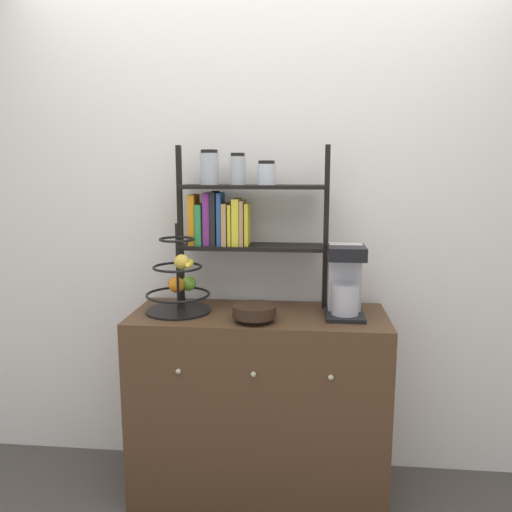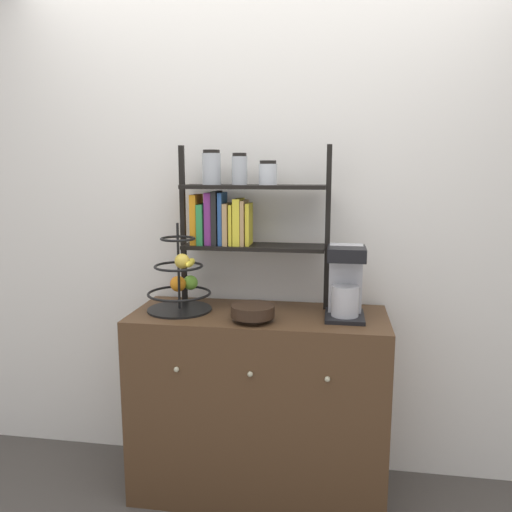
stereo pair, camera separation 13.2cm
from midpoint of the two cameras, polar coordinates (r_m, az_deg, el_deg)
The scene contains 6 objects.
wall_back at distance 2.55m, azimuth -0.55°, elevation 3.80°, with size 7.00×0.05×2.60m, color silver.
sideboard at distance 2.52m, azimuth -1.25°, elevation -16.50°, with size 1.19×0.50×0.90m.
coffee_maker at distance 2.31m, azimuth 8.54°, elevation -2.79°, with size 0.18×0.22×0.33m.
fruit_stand at distance 2.39m, azimuth -10.35°, elevation -3.16°, with size 0.31×0.31×0.42m.
wooden_bowl at distance 2.22m, azimuth -1.90°, elevation -6.40°, with size 0.20×0.20×0.07m.
shelf_hutch at distance 2.41m, azimuth -4.23°, elevation 5.11°, with size 0.73×0.20×0.78m.
Camera 1 is at (0.21, -2.01, 1.56)m, focal length 35.00 mm.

